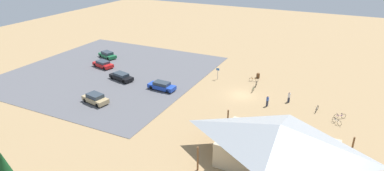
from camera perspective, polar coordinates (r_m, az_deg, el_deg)
ground at (r=52.64m, az=8.65°, el=-1.71°), size 160.00×160.00×0.00m
parking_lot_asphalt at (r=63.77m, az=-14.32°, el=2.37°), size 34.94×35.36×0.05m
bike_pavilion at (r=36.05m, az=14.98°, el=-9.71°), size 15.03×9.62×5.01m
trash_bin at (r=59.93m, az=11.59°, el=1.71°), size 0.60×0.60×0.90m
lot_sign at (r=57.98m, az=4.56°, el=2.40°), size 0.56×0.08×2.20m
bicycle_orange_mid_cluster at (r=58.35m, az=10.89°, el=1.09°), size 1.58×0.83×0.87m
bicycle_green_front_row at (r=54.24m, az=10.74°, el=-0.67°), size 0.48×1.76×0.76m
bicycle_white_yard_center at (r=47.89m, az=24.18°, el=-5.79°), size 1.25×1.20×0.84m
bicycle_silver_near_porch at (r=50.28m, az=21.19°, el=-3.88°), size 0.48×1.68×0.88m
bicycle_purple_by_bin at (r=49.52m, az=24.66°, el=-4.94°), size 1.55×0.94×0.80m
bicycle_black_edge_north at (r=56.34m, az=11.29°, el=0.24°), size 0.48×1.71×0.85m
bicycle_yellow_edge_south at (r=45.62m, az=17.91°, el=-6.30°), size 1.64×0.48×0.76m
car_red_near_entry at (r=66.27m, az=-15.44°, el=3.68°), size 4.79×2.88×1.31m
car_green_end_stall at (r=71.80m, az=-14.72°, el=5.28°), size 4.83×3.13×1.38m
car_tan_second_row at (r=51.32m, az=-16.71°, el=-2.20°), size 4.60×2.67×1.49m
car_blue_mid_lot at (r=53.93m, az=-5.36°, el=-0.05°), size 4.79×1.97×1.37m
car_black_by_curb at (r=59.03m, az=-12.39°, el=1.57°), size 5.06×2.88×1.31m
visitor_by_pavilion at (r=49.48m, az=13.18°, el=-2.63°), size 0.36×0.36×1.71m
visitor_crossing_yard at (r=51.59m, az=16.76°, el=-1.93°), size 0.36×0.36×1.70m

